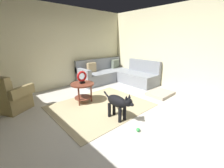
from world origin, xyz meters
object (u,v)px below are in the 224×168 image
object	(u,v)px
dog	(118,103)
side_table	(83,88)
dog_bed_mat	(160,94)
sectional_couch	(116,75)
armchair	(10,98)
dog_toy_ball	(138,130)
torus_sculpture	(82,77)

from	to	relation	value
dog	side_table	bearing A→B (deg)	-87.01
side_table	dog_bed_mat	size ratio (longest dim) A/B	0.75
dog_bed_mat	side_table	bearing A→B (deg)	151.50
sectional_couch	armchair	distance (m)	3.53
side_table	dog_bed_mat	bearing A→B (deg)	-28.50
dog	dog_toy_ball	distance (m)	0.66
sectional_couch	dog_toy_ball	world-z (taller)	sectional_couch
side_table	torus_sculpture	distance (m)	0.29
side_table	dog	distance (m)	1.24
armchair	dog_bed_mat	bearing A→B (deg)	31.31
dog_bed_mat	dog_toy_ball	size ratio (longest dim) A/B	10.97
armchair	torus_sculpture	world-z (taller)	armchair
side_table	torus_sculpture	xyz separation A→B (m)	(0.00, -0.00, 0.29)
dog_toy_ball	torus_sculpture	bearing A→B (deg)	91.57
side_table	dog_toy_ball	distance (m)	1.83
dog_toy_ball	side_table	bearing A→B (deg)	91.57
dog	sectional_couch	bearing A→B (deg)	-134.38
dog	dog_toy_ball	xyz separation A→B (m)	(-0.04, -0.56, -0.34)
torus_sculpture	armchair	bearing A→B (deg)	153.63
dog_bed_mat	armchair	bearing A→B (deg)	152.40
torus_sculpture	dog_toy_ball	distance (m)	1.92
torus_sculpture	dog_bed_mat	size ratio (longest dim) A/B	0.41
dog_toy_ball	armchair	bearing A→B (deg)	121.32
sectional_couch	torus_sculpture	size ratio (longest dim) A/B	6.90
torus_sculpture	dog_bed_mat	xyz separation A→B (m)	(2.04, -1.10, -0.67)
side_table	dog	size ratio (longest dim) A/B	0.71
armchair	dog	size ratio (longest dim) A/B	1.17
sectional_couch	side_table	world-z (taller)	sectional_couch
torus_sculpture	dog_bed_mat	world-z (taller)	torus_sculpture
torus_sculpture	sectional_couch	bearing A→B (deg)	22.30
dog_bed_mat	dog_toy_ball	bearing A→B (deg)	-160.88
sectional_couch	dog	distance (m)	2.85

